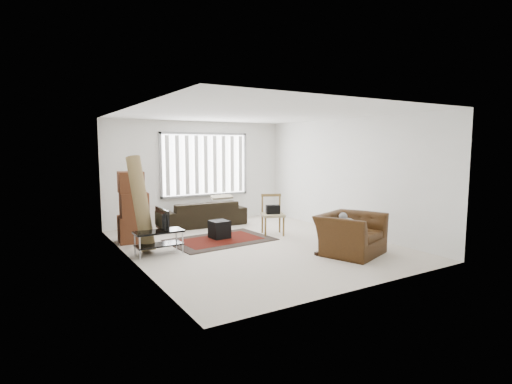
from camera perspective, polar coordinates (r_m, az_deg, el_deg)
room at (r=8.60m, az=-1.61°, el=4.66°), size 6.00×6.02×2.71m
persian_rug at (r=8.80m, az=-5.09°, el=-6.83°), size 2.26×1.59×0.02m
tv_stand at (r=7.83m, az=-13.71°, el=-6.31°), size 0.91×0.41×0.45m
tv at (r=7.76m, az=-13.78°, el=-3.88°), size 0.10×0.73×0.42m
subwoofer at (r=8.92m, az=-5.25°, el=-5.32°), size 0.41×0.41×0.39m
moving_boxes at (r=8.92m, az=-17.16°, el=-2.38°), size 0.67×0.62×1.51m
white_flatpack at (r=9.51m, az=-15.54°, el=-3.97°), size 0.56×0.28×0.69m
rolled_rug at (r=8.09m, az=-16.14°, el=-1.57°), size 0.46×0.82×1.87m
sofa at (r=10.39m, az=-7.61°, el=-2.50°), size 2.20×1.03×0.83m
side_chair at (r=9.26m, az=2.39°, el=-2.98°), size 0.65×0.65×0.93m
armchair at (r=7.82m, az=13.37°, el=-5.46°), size 1.46×1.37×0.87m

